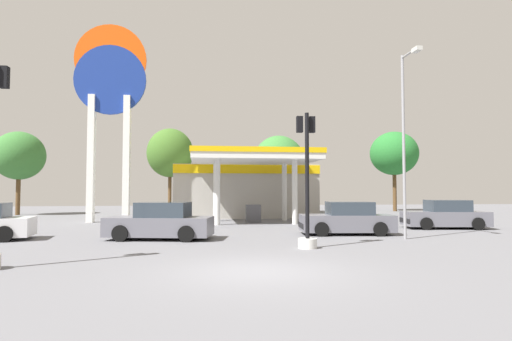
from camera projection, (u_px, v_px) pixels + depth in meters
The scene contains 12 objects.
ground_plane at pixel (257, 271), 10.29m from camera, with size 90.00×90.00×0.00m, color slate.
gas_station at pixel (245, 188), 31.31m from camera, with size 10.27×12.11×4.42m.
station_pole_sign at pixel (110, 95), 26.38m from camera, with size 4.43×0.56×12.52m.
car_0 at pixel (445, 216), 21.82m from camera, with size 4.36×2.37×1.49m.
car_1 at pixel (160, 222), 17.03m from camera, with size 4.47×2.53×1.51m.
car_2 at pixel (347, 220), 18.90m from camera, with size 4.28×2.22×1.48m.
traffic_signal_0 at pixel (307, 196), 14.49m from camera, with size 0.65×0.68×4.70m.
tree_0 at pixel (19, 156), 33.81m from camera, with size 4.00×4.00×6.75m.
tree_1 at pixel (170, 153), 35.26m from camera, with size 3.88×3.88×7.21m.
tree_2 at pixel (279, 164), 36.61m from camera, with size 4.62×4.62×6.78m.
tree_3 at pixel (394, 154), 39.95m from camera, with size 4.52×4.52×7.59m.
corner_streetlamp at pixel (406, 128), 17.09m from camera, with size 0.24×1.48×7.61m.
Camera 1 is at (-1.33, -10.31, 2.00)m, focal length 29.34 mm.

